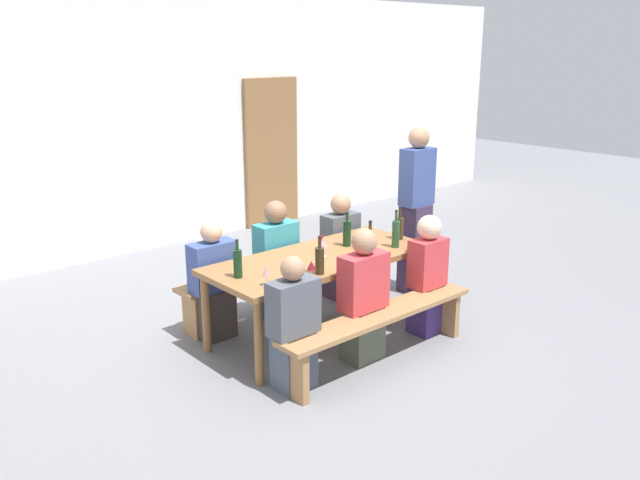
{
  "coord_description": "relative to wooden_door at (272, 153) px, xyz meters",
  "views": [
    {
      "loc": [
        -3.63,
        -4.14,
        2.53
      ],
      "look_at": [
        0.0,
        0.0,
        0.9
      ],
      "focal_mm": 36.96,
      "sensor_mm": 36.0,
      "label": 1
    }
  ],
  "objects": [
    {
      "name": "wine_glass_0",
      "position": [
        -2.84,
        -3.67,
        -0.18
      ],
      "size": [
        0.06,
        0.06,
        0.17
      ],
      "color": "silver",
      "rests_on": "tasting_table"
    },
    {
      "name": "seated_guest_near_1",
      "position": [
        -2.1,
        -3.98,
        -0.51
      ],
      "size": [
        0.42,
        0.24,
        1.13
      ],
      "rotation": [
        0.0,
        0.0,
        1.57
      ],
      "color": "#4E5543",
      "rests_on": "ground"
    },
    {
      "name": "seated_guest_near_2",
      "position": [
        -1.29,
        -3.98,
        -0.51
      ],
      "size": [
        0.34,
        0.24,
        1.11
      ],
      "rotation": [
        0.0,
        0.0,
        1.57
      ],
      "color": "navy",
      "rests_on": "ground"
    },
    {
      "name": "bench_near",
      "position": [
        -2.05,
        -4.13,
        -0.7
      ],
      "size": [
        1.97,
        0.3,
        0.45
      ],
      "color": "#9E7247",
      "rests_on": "ground"
    },
    {
      "name": "wine_bottle_0",
      "position": [
        -1.35,
        -3.64,
        -0.17
      ],
      "size": [
        0.07,
        0.07,
        0.35
      ],
      "color": "#234C2D",
      "rests_on": "tasting_table"
    },
    {
      "name": "seated_guest_near_0",
      "position": [
        -2.83,
        -3.98,
        -0.55
      ],
      "size": [
        0.39,
        0.24,
        1.06
      ],
      "rotation": [
        0.0,
        0.0,
        1.57
      ],
      "color": "#475161",
      "rests_on": "ground"
    },
    {
      "name": "wine_bottle_5",
      "position": [
        -1.74,
        -3.7,
        -0.18
      ],
      "size": [
        0.08,
        0.08,
        0.33
      ],
      "color": "#332814",
      "rests_on": "tasting_table"
    },
    {
      "name": "seated_guest_far_2",
      "position": [
        -1.26,
        -2.8,
        -0.53
      ],
      "size": [
        0.39,
        0.24,
        1.1
      ],
      "rotation": [
        0.0,
        0.0,
        -1.57
      ],
      "color": "#422B3E",
      "rests_on": "ground"
    },
    {
      "name": "wine_bottle_1",
      "position": [
        -2.36,
        -3.74,
        -0.18
      ],
      "size": [
        0.08,
        0.08,
        0.32
      ],
      "color": "#332814",
      "rests_on": "tasting_table"
    },
    {
      "name": "wine_bottle_2",
      "position": [
        -1.13,
        -3.49,
        -0.19
      ],
      "size": [
        0.08,
        0.08,
        0.32
      ],
      "color": "#332814",
      "rests_on": "tasting_table"
    },
    {
      "name": "bench_far",
      "position": [
        -2.05,
        -2.65,
        -0.7
      ],
      "size": [
        1.97,
        0.3,
        0.45
      ],
      "color": "#9E7247",
      "rests_on": "ground"
    },
    {
      "name": "tasting_table",
      "position": [
        -2.05,
        -3.39,
        -0.37
      ],
      "size": [
        2.07,
        0.88,
        0.75
      ],
      "color": "olive",
      "rests_on": "ground"
    },
    {
      "name": "seated_guest_far_1",
      "position": [
        -2.08,
        -2.8,
        -0.5
      ],
      "size": [
        0.41,
        0.24,
        1.15
      ],
      "rotation": [
        0.0,
        0.0,
        -1.57
      ],
      "color": "#2D3B38",
      "rests_on": "ground"
    },
    {
      "name": "wooden_door",
      "position": [
        0.0,
        0.0,
        0.0
      ],
      "size": [
        0.9,
        0.06,
        2.1
      ],
      "primitive_type": "cube",
      "color": "olive",
      "rests_on": "ground"
    },
    {
      "name": "wine_glass_4",
      "position": [
        -2.31,
        -3.63,
        -0.2
      ],
      "size": [
        0.06,
        0.06,
        0.15
      ],
      "color": "silver",
      "rests_on": "tasting_table"
    },
    {
      "name": "wine_glass_2",
      "position": [
        -1.92,
        -3.27,
        -0.19
      ],
      "size": [
        0.06,
        0.06,
        0.16
      ],
      "color": "silver",
      "rests_on": "tasting_table"
    },
    {
      "name": "seated_guest_far_0",
      "position": [
        -2.78,
        -2.8,
        -0.55
      ],
      "size": [
        0.42,
        0.24,
        1.08
      ],
      "rotation": [
        0.0,
        0.0,
        -1.57
      ],
      "color": "#3F3734",
      "rests_on": "ground"
    },
    {
      "name": "back_wall",
      "position": [
        -2.05,
        0.14,
        0.55
      ],
      "size": [
        14.0,
        0.2,
        3.2
      ],
      "primitive_type": "cube",
      "color": "white",
      "rests_on": "ground"
    },
    {
      "name": "wine_glass_3",
      "position": [
        -2.47,
        -3.76,
        -0.2
      ],
      "size": [
        0.08,
        0.08,
        0.14
      ],
      "color": "silver",
      "rests_on": "tasting_table"
    },
    {
      "name": "ground_plane",
      "position": [
        -2.05,
        -3.39,
        -1.05
      ],
      "size": [
        24.0,
        24.0,
        0.0
      ],
      "primitive_type": "plane",
      "color": "slate"
    },
    {
      "name": "wine_glass_1",
      "position": [
        -2.03,
        -3.41,
        -0.18
      ],
      "size": [
        0.08,
        0.08,
        0.17
      ],
      "color": "silver",
      "rests_on": "tasting_table"
    },
    {
      "name": "standing_host",
      "position": [
        -0.56,
        -3.2,
        -0.19
      ],
      "size": [
        0.35,
        0.24,
        1.75
      ],
      "rotation": [
        0.0,
        0.0,
        3.14
      ],
      "color": "#3B2C47",
      "rests_on": "ground"
    },
    {
      "name": "wine_bottle_4",
      "position": [
        -1.66,
        -3.32,
        -0.17
      ],
      "size": [
        0.08,
        0.08,
        0.32
      ],
      "color": "#143319",
      "rests_on": "tasting_table"
    },
    {
      "name": "wine_bottle_3",
      "position": [
        -2.9,
        -3.37,
        -0.18
      ],
      "size": [
        0.07,
        0.07,
        0.32
      ],
      "color": "#143319",
      "rests_on": "tasting_table"
    }
  ]
}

